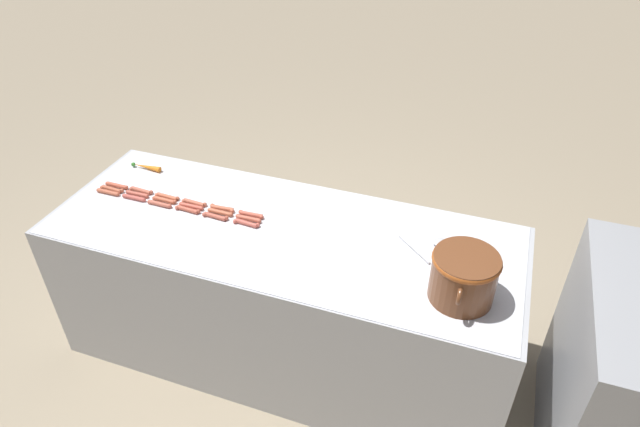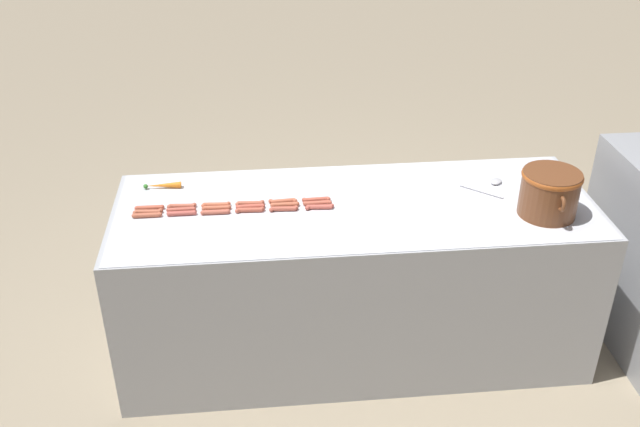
# 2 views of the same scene
# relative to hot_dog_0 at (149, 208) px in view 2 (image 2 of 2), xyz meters

# --- Properties ---
(ground_plane) EXTENTS (20.00, 20.00, 0.00)m
(ground_plane) POSITION_rel_hot_dog_0_xyz_m (0.05, 0.95, -0.85)
(ground_plane) COLOR gray
(griddle_counter) EXTENTS (0.84, 2.26, 0.83)m
(griddle_counter) POSITION_rel_hot_dog_0_xyz_m (0.05, 0.95, -0.43)
(griddle_counter) COLOR #ADAFB5
(griddle_counter) RESTS_ON ground_plane
(hot_dog_0) EXTENTS (0.02, 0.14, 0.02)m
(hot_dog_0) POSITION_rel_hot_dog_0_xyz_m (0.00, 0.00, 0.00)
(hot_dog_0) COLOR #B9553D
(hot_dog_0) RESTS_ON griddle_counter
(hot_dog_1) EXTENTS (0.03, 0.14, 0.02)m
(hot_dog_1) POSITION_rel_hot_dog_0_xyz_m (-0.00, 0.15, 0.00)
(hot_dog_1) COLOR #B35A44
(hot_dog_1) RESTS_ON griddle_counter
(hot_dog_2) EXTENTS (0.03, 0.14, 0.02)m
(hot_dog_2) POSITION_rel_hot_dog_0_xyz_m (0.00, 0.31, 0.00)
(hot_dog_2) COLOR #BD5D3F
(hot_dog_2) RESTS_ON griddle_counter
(hot_dog_3) EXTENTS (0.03, 0.14, 0.02)m
(hot_dog_3) POSITION_rel_hot_dog_0_xyz_m (0.00, 0.46, 0.00)
(hot_dog_3) COLOR #B25941
(hot_dog_3) RESTS_ON griddle_counter
(hot_dog_4) EXTENTS (0.03, 0.14, 0.02)m
(hot_dog_4) POSITION_rel_hot_dog_0_xyz_m (-0.00, 0.62, 0.00)
(hot_dog_4) COLOR #B85B40
(hot_dog_4) RESTS_ON griddle_counter
(hot_dog_5) EXTENTS (0.03, 0.14, 0.02)m
(hot_dog_5) POSITION_rel_hot_dog_0_xyz_m (-0.00, 0.77, 0.00)
(hot_dog_5) COLOR #B7533F
(hot_dog_5) RESTS_ON griddle_counter
(hot_dog_6) EXTENTS (0.03, 0.14, 0.02)m
(hot_dog_6) POSITION_rel_hot_dog_0_xyz_m (0.04, -0.00, 0.00)
(hot_dog_6) COLOR #B05A3F
(hot_dog_6) RESTS_ON griddle_counter
(hot_dog_7) EXTENTS (0.02, 0.14, 0.02)m
(hot_dog_7) POSITION_rel_hot_dog_0_xyz_m (0.03, 0.15, 0.00)
(hot_dog_7) COLOR #B05242
(hot_dog_7) RESTS_ON griddle_counter
(hot_dog_8) EXTENTS (0.03, 0.14, 0.02)m
(hot_dog_8) POSITION_rel_hot_dog_0_xyz_m (0.03, 0.31, 0.00)
(hot_dog_8) COLOR #B85B3E
(hot_dog_8) RESTS_ON griddle_counter
(hot_dog_9) EXTENTS (0.02, 0.14, 0.02)m
(hot_dog_9) POSITION_rel_hot_dog_0_xyz_m (0.03, 0.46, 0.00)
(hot_dog_9) COLOR #B85140
(hot_dog_9) RESTS_ON griddle_counter
(hot_dog_10) EXTENTS (0.02, 0.14, 0.02)m
(hot_dog_10) POSITION_rel_hot_dog_0_xyz_m (0.03, 0.62, 0.00)
(hot_dog_10) COLOR #B55C3F
(hot_dog_10) RESTS_ON griddle_counter
(hot_dog_11) EXTENTS (0.02, 0.14, 0.02)m
(hot_dog_11) POSITION_rel_hot_dog_0_xyz_m (0.03, 0.78, 0.00)
(hot_dog_11) COLOR #B65842
(hot_dog_11) RESTS_ON griddle_counter
(hot_dog_12) EXTENTS (0.02, 0.14, 0.02)m
(hot_dog_12) POSITION_rel_hot_dog_0_xyz_m (0.07, -0.00, 0.00)
(hot_dog_12) COLOR #B6593E
(hot_dog_12) RESTS_ON griddle_counter
(hot_dog_13) EXTENTS (0.02, 0.14, 0.02)m
(hot_dog_13) POSITION_rel_hot_dog_0_xyz_m (0.07, 0.15, 0.00)
(hot_dog_13) COLOR #B75145
(hot_dog_13) RESTS_ON griddle_counter
(hot_dog_14) EXTENTS (0.02, 0.14, 0.02)m
(hot_dog_14) POSITION_rel_hot_dog_0_xyz_m (0.07, 0.30, 0.00)
(hot_dog_14) COLOR #B85A45
(hot_dog_14) RESTS_ON griddle_counter
(hot_dog_15) EXTENTS (0.03, 0.14, 0.02)m
(hot_dog_15) POSITION_rel_hot_dog_0_xyz_m (0.07, 0.46, 0.00)
(hot_dog_15) COLOR #B3513D
(hot_dog_15) RESTS_ON griddle_counter
(hot_dog_16) EXTENTS (0.03, 0.14, 0.02)m
(hot_dog_16) POSITION_rel_hot_dog_0_xyz_m (0.07, 0.62, 0.00)
(hot_dog_16) COLOR #B15240
(hot_dog_16) RESTS_ON griddle_counter
(hot_dog_17) EXTENTS (0.03, 0.14, 0.02)m
(hot_dog_17) POSITION_rel_hot_dog_0_xyz_m (0.07, 0.78, 0.00)
(hot_dog_17) COLOR #B95345
(hot_dog_17) RESTS_ON griddle_counter
(bean_pot) EXTENTS (0.34, 0.27, 0.21)m
(bean_pot) POSITION_rel_hot_dog_0_xyz_m (0.21, 1.81, 0.11)
(bean_pot) COLOR brown
(bean_pot) RESTS_ON griddle_counter
(serving_spoon) EXTENTS (0.21, 0.23, 0.02)m
(serving_spoon) POSITION_rel_hot_dog_0_xyz_m (-0.07, 1.64, -0.00)
(serving_spoon) COLOR #B7B7BC
(serving_spoon) RESTS_ON griddle_counter
(carrot) EXTENTS (0.04, 0.18, 0.03)m
(carrot) POSITION_rel_hot_dog_0_xyz_m (-0.21, 0.04, 0.00)
(carrot) COLOR orange
(carrot) RESTS_ON griddle_counter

